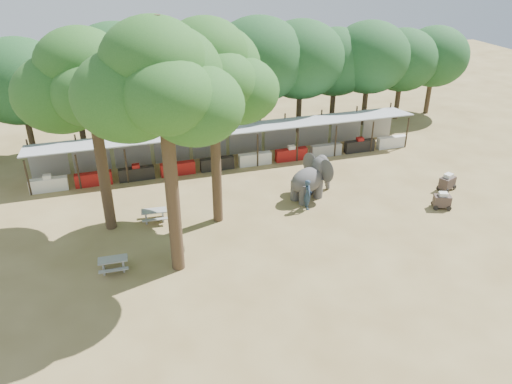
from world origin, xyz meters
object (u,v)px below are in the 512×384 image
object	(u,v)px
elephant	(312,178)
picnic_table_near	(113,263)
yard_tree_center	(159,85)
yard_tree_left	(87,84)
cart_front	(442,200)
yard_tree_back	(209,73)
picnic_table_far	(154,214)
handler	(308,194)
cart_back	(447,182)

from	to	relation	value
elephant	picnic_table_near	bearing A→B (deg)	176.48
yard_tree_center	elephant	distance (m)	13.26
yard_tree_left	elephant	world-z (taller)	yard_tree_left
cart_front	yard_tree_center	bearing A→B (deg)	-154.93
yard_tree_center	yard_tree_back	distance (m)	5.04
picnic_table_near	picnic_table_far	world-z (taller)	picnic_table_far
picnic_table_near	cart_front	bearing A→B (deg)	4.11
yard_tree_left	picnic_table_near	bearing A→B (deg)	-89.46
yard_tree_center	picnic_table_far	size ratio (longest dim) A/B	7.90
yard_tree_back	handler	size ratio (longest dim) A/B	5.94
yard_tree_back	picnic_table_far	bearing A→B (deg)	167.45
picnic_table_near	cart_front	world-z (taller)	cart_front
elephant	yard_tree_center	bearing A→B (deg)	-175.77
yard_tree_left	yard_tree_back	size ratio (longest dim) A/B	0.97
picnic_table_near	cart_back	xyz separation A→B (m)	(21.23, 2.67, 0.10)
yard_tree_left	cart_back	bearing A→B (deg)	-5.00
yard_tree_center	yard_tree_back	size ratio (longest dim) A/B	1.06
yard_tree_left	cart_front	size ratio (longest dim) A/B	8.75
yard_tree_left	elephant	bearing A→B (deg)	-0.39
yard_tree_left	yard_tree_center	world-z (taller)	yard_tree_center
yard_tree_center	handler	bearing A→B (deg)	22.30
picnic_table_near	cart_front	distance (m)	19.40
picnic_table_far	cart_front	xyz separation A→B (m)	(16.86, -3.63, 0.05)
yard_tree_center	handler	world-z (taller)	yard_tree_center
elephant	cart_back	world-z (taller)	elephant
yard_tree_back	handler	bearing A→B (deg)	-4.70
elephant	handler	xyz separation A→B (m)	(-0.83, -1.38, -0.35)
yard_tree_back	yard_tree_center	bearing A→B (deg)	-126.86
yard_tree_back	cart_front	distance (m)	15.91
yard_tree_left	yard_tree_center	size ratio (longest dim) A/B	0.92
handler	picnic_table_far	world-z (taller)	handler
handler	picnic_table_far	xyz separation A→B (m)	(-9.05, 1.22, -0.49)
yard_tree_center	yard_tree_back	world-z (taller)	yard_tree_center
yard_tree_center	picnic_table_near	xyz separation A→B (m)	(-2.96, 0.47, -8.75)
yard_tree_back	picnic_table_far	xyz separation A→B (m)	(-3.42, 0.76, -8.07)
picnic_table_near	cart_back	distance (m)	21.40
yard_tree_center	handler	distance (m)	12.45
yard_tree_center	elephant	xyz separation A→B (m)	(9.45, 4.92, -7.90)
yard_tree_center	cart_back	size ratio (longest dim) A/B	8.81
yard_tree_left	yard_tree_back	bearing A→B (deg)	-9.46
cart_front	picnic_table_near	bearing A→B (deg)	-156.90
cart_front	cart_back	size ratio (longest dim) A/B	0.92
cart_back	handler	bearing A→B (deg)	155.17
picnic_table_near	picnic_table_far	bearing A→B (deg)	61.61
yard_tree_back	elephant	xyz separation A→B (m)	(6.45, 0.91, -7.23)
yard_tree_left	cart_front	bearing A→B (deg)	-11.26
picnic_table_far	yard_tree_left	bearing A→B (deg)	179.09
yard_tree_center	elephant	bearing A→B (deg)	27.47
yard_tree_back	cart_back	bearing A→B (deg)	-3.22
yard_tree_center	picnic_table_near	distance (m)	9.25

